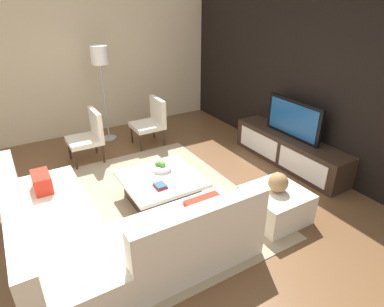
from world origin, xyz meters
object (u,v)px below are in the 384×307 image
at_px(accent_chair_near, 89,133).
at_px(floor_lamp, 100,62).
at_px(media_console, 289,150).
at_px(ottoman, 275,204).
at_px(coffee_table, 161,188).
at_px(accent_chair_far, 152,119).
at_px(book_stack, 160,186).
at_px(sectional_couch, 103,234).
at_px(television, 294,119).
at_px(decorative_ball, 278,183).
at_px(fruit_bowl, 161,167).

xyz_separation_m(accent_chair_near, floor_lamp, (-0.73, 0.52, 1.00)).
xyz_separation_m(media_console, ottoman, (0.97, -1.23, -0.05)).
xyz_separation_m(coffee_table, accent_chair_far, (-1.82, 0.70, 0.28)).
relative_size(floor_lamp, book_stack, 10.52).
xyz_separation_m(media_console, sectional_couch, (0.51, -3.28, 0.04)).
height_order(coffee_table, book_stack, book_stack).
height_order(television, sectional_couch, television).
bearing_deg(television, decorative_ball, -51.68).
distance_m(media_console, coffee_table, 2.30).
relative_size(coffee_table, accent_chair_near, 1.15).
bearing_deg(floor_lamp, sectional_couch, -18.61).
bearing_deg(floor_lamp, decorative_ball, 15.99).
bearing_deg(television, ottoman, -51.68).
xyz_separation_m(floor_lamp, fruit_bowl, (2.29, 0.04, -1.06)).
height_order(accent_chair_near, floor_lamp, floor_lamp).
distance_m(television, book_stack, 2.45).
height_order(television, decorative_ball, television).
xyz_separation_m(coffee_table, floor_lamp, (-2.47, 0.05, 1.29)).
relative_size(coffee_table, accent_chair_far, 1.15).
bearing_deg(accent_chair_far, television, 28.84).
bearing_deg(media_console, floor_lamp, -138.87).
xyz_separation_m(floor_lamp, book_stack, (2.69, -0.17, -1.09)).
bearing_deg(coffee_table, fruit_bowl, 151.67).
bearing_deg(media_console, television, 90.00).
bearing_deg(accent_chair_far, ottoman, -3.65).
bearing_deg(television, sectional_couch, -81.19).
relative_size(coffee_table, ottoman, 1.43).
relative_size(television, accent_chair_near, 1.23).
relative_size(television, accent_chair_far, 1.23).
bearing_deg(fruit_bowl, ottoman, 37.82).
xyz_separation_m(television, ottoman, (0.97, -1.23, -0.60)).
bearing_deg(coffee_table, accent_chair_far, 158.87).
bearing_deg(media_console, coffee_table, -92.49).
bearing_deg(accent_chair_near, accent_chair_far, 84.79).
distance_m(coffee_table, ottoman, 1.51).
bearing_deg(floor_lamp, media_console, 41.13).
relative_size(coffee_table, floor_lamp, 0.56).
height_order(television, accent_chair_far, television).
bearing_deg(book_stack, decorative_ball, 54.45).
bearing_deg(television, floor_lamp, -138.87).
bearing_deg(decorative_ball, coffee_table, -135.09).
xyz_separation_m(television, accent_chair_far, (-1.92, -1.59, -0.32)).
distance_m(floor_lamp, ottoman, 3.90).
xyz_separation_m(floor_lamp, decorative_ball, (3.54, 1.01, -0.97)).
height_order(media_console, decorative_ball, decorative_ball).
bearing_deg(book_stack, fruit_bowl, 152.10).
relative_size(television, ottoman, 1.53).
bearing_deg(accent_chair_near, book_stack, 0.80).
bearing_deg(book_stack, sectional_couch, -66.07).
height_order(floor_lamp, decorative_ball, floor_lamp).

